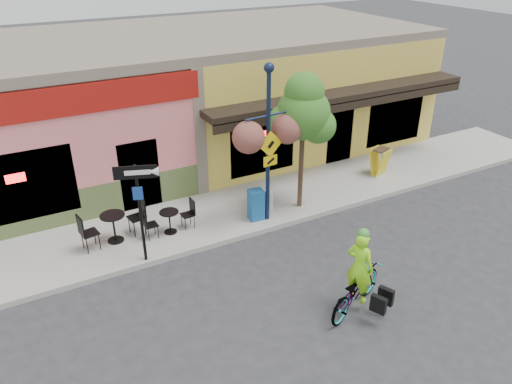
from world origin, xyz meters
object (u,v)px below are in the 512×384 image
bicycle (355,289)px  cyclist_rider (359,276)px  newspaper_box_grey (266,203)px  street_tree (302,142)px  building (183,94)px  one_way_sign (141,214)px  newspaper_box_blue (256,205)px  lamp_post (268,146)px

bicycle → cyclist_rider: size_ratio=1.15×
bicycle → newspaper_box_grey: bicycle is taller
street_tree → building: bearing=101.4°
cyclist_rider → street_tree: (1.35, 4.46, 1.38)m
one_way_sign → newspaper_box_blue: one_way_sign is taller
building → one_way_sign: building is taller
building → lamp_post: bearing=-90.0°
cyclist_rider → newspaper_box_grey: cyclist_rider is taller
cyclist_rider → newspaper_box_blue: bearing=-20.2°
newspaper_box_blue → building: bearing=92.1°
bicycle → lamp_post: size_ratio=0.44×
street_tree → newspaper_box_grey: bearing=-179.3°
bicycle → lamp_post: (0.13, 4.24, 1.92)m
building → cyclist_rider: size_ratio=10.44×
building → newspaper_box_grey: (0.08, -6.32, -1.70)m
newspaper_box_grey → newspaper_box_blue: bearing=-149.5°
lamp_post → street_tree: lamp_post is taller
building → one_way_sign: bearing=-118.9°
building → one_way_sign: (-3.78, -6.85, -0.76)m
building → street_tree: building is taller
newspaper_box_blue → street_tree: bearing=6.9°
building → lamp_post: size_ratio=3.96×
bicycle → one_way_sign: (-3.66, 3.92, 0.96)m
lamp_post → street_tree: (1.27, 0.22, -0.19)m
bicycle → newspaper_box_blue: newspaper_box_blue is taller
building → one_way_sign: 7.86m
one_way_sign → street_tree: size_ratio=0.64×
one_way_sign → cyclist_rider: bearing=-26.6°
cyclist_rider → one_way_sign: size_ratio=0.65×
cyclist_rider → newspaper_box_grey: bearing=-24.9°
bicycle → cyclist_rider: cyclist_rider is taller
building → newspaper_box_grey: building is taller
cyclist_rider → newspaper_box_blue: 4.42m
bicycle → newspaper_box_blue: bearing=-20.8°
building → newspaper_box_blue: bearing=-92.6°
lamp_post → newspaper_box_grey: lamp_post is taller
cyclist_rider → newspaper_box_blue: (-0.21, 4.40, -0.26)m
building → newspaper_box_grey: 6.55m
newspaper_box_blue → street_tree: size_ratio=0.22×
cyclist_rider → building: bearing=-23.3°
bicycle → newspaper_box_grey: (0.20, 4.45, 0.03)m
lamp_post → newspaper_box_blue: lamp_post is taller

